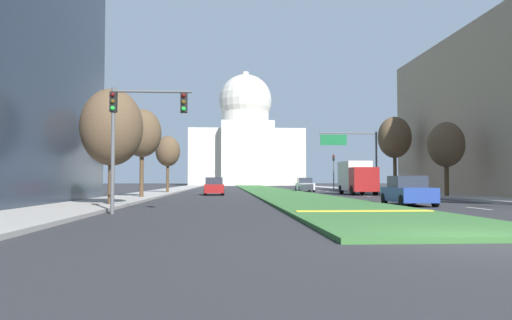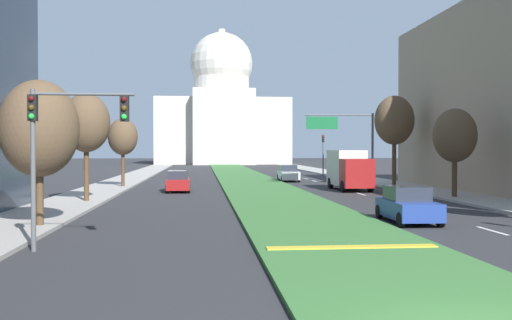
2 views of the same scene
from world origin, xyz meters
The scene contains 19 objects.
ground_plane centered at (0.00, 62.45, 0.00)m, with size 274.78×274.78×0.00m, color #2B2B2D.
grass_median centered at (0.00, 56.21, 0.07)m, with size 6.11×112.41×0.14m, color #386B33.
median_curb_nose centered at (0.00, 8.81, 0.16)m, with size 5.50×0.50×0.04m, color gold.
lane_dashes_right centered at (6.85, 34.18, 0.00)m, with size 0.16×42.96×0.01m.
sidewalk_left centered at (-12.64, 49.96, 0.07)m, with size 4.00×112.41×0.15m, color #9E9991.
sidewalk_right centered at (12.64, 49.96, 0.07)m, with size 4.00×112.41×0.15m, color #9E9991.
capitol_building centered at (0.00, 124.14, 11.30)m, with size 29.92×29.22×31.74m.
traffic_light_near_left centered at (-9.30, 9.85, 3.80)m, with size 3.34×0.35×5.20m.
traffic_light_far_right centered at (10.14, 59.24, 3.31)m, with size 0.28×0.35×5.20m.
overhead_guide_sign centered at (8.00, 39.87, 4.68)m, with size 6.19×0.20×6.50m.
street_tree_left_near centered at (-11.45, 15.27, 4.12)m, with size 3.21×3.21×6.15m.
street_tree_left_mid centered at (-11.77, 26.32, 4.86)m, with size 2.87×2.87×6.69m.
street_tree_right_mid centered at (11.87, 26.93, 4.17)m, with size 2.85×2.85×5.98m.
street_tree_left_far centered at (-11.43, 39.80, 4.31)m, with size 2.50×2.50×5.92m.
street_tree_right_far centered at (11.96, 38.83, 5.78)m, with size 3.43×3.43×7.96m.
sedan_lead_stopped centered at (4.42, 15.66, 0.77)m, with size 2.06×4.17×1.62m.
sedan_midblock centered at (-6.60, 34.96, 0.77)m, with size 1.95×4.29×1.64m.
sedan_distant centered at (4.11, 48.31, 0.79)m, with size 2.04×4.56×1.67m.
box_truck_delivery centered at (7.03, 35.50, 1.68)m, with size 2.40×6.40×3.20m.
Camera 2 is at (-4.78, -8.62, 3.27)m, focal length 39.36 mm.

